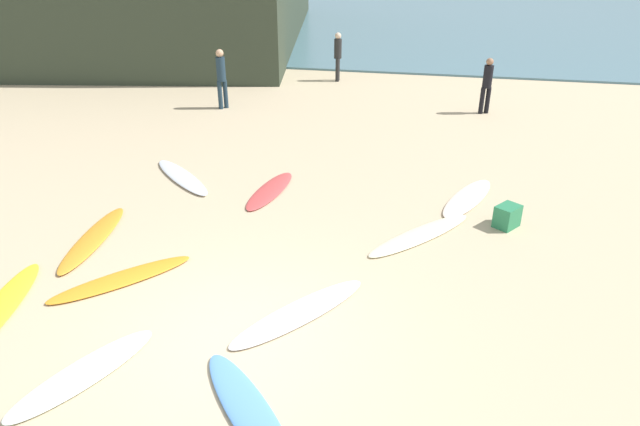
# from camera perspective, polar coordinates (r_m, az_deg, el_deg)

# --- Properties ---
(ground_plane) EXTENTS (120.00, 120.00, 0.00)m
(ground_plane) POSITION_cam_1_polar(r_m,az_deg,el_deg) (8.02, -8.28, -12.66)
(ground_plane) COLOR #C6B28E
(ocean_water) EXTENTS (120.00, 40.00, 0.08)m
(ocean_water) POSITION_cam_1_polar(r_m,az_deg,el_deg) (42.96, 9.02, 19.61)
(ocean_water) COLOR slate
(ocean_water) RESTS_ON ground_plane
(surfboard_0) EXTENTS (1.94, 2.05, 0.07)m
(surfboard_0) POSITION_cam_1_polar(r_m,az_deg,el_deg) (9.67, -19.50, -6.32)
(surfboard_0) COLOR orange
(surfboard_0) RESTS_ON ground_plane
(surfboard_1) EXTENTS (2.03, 2.30, 0.06)m
(surfboard_1) POSITION_cam_1_polar(r_m,az_deg,el_deg) (10.56, 10.18, -2.19)
(surfboard_1) COLOR #EFE9BF
(surfboard_1) RESTS_ON ground_plane
(surfboard_2) EXTENTS (1.87, 1.99, 0.08)m
(surfboard_2) POSITION_cam_1_polar(r_m,az_deg,el_deg) (6.99, -7.26, -19.32)
(surfboard_2) COLOR #5692E4
(surfboard_2) RESTS_ON ground_plane
(surfboard_3) EXTENTS (2.18, 2.08, 0.09)m
(surfboard_3) POSITION_cam_1_polar(r_m,az_deg,el_deg) (13.23, -13.87, 3.60)
(surfboard_3) COLOR silver
(surfboard_3) RESTS_ON ground_plane
(surfboard_4) EXTENTS (0.81, 2.18, 0.06)m
(surfboard_4) POSITION_cam_1_polar(r_m,az_deg,el_deg) (12.23, -5.10, 2.30)
(surfboard_4) COLOR #D64C4D
(surfboard_4) RESTS_ON ground_plane
(surfboard_5) EXTENTS (1.38, 2.12, 0.06)m
(surfboard_5) POSITION_cam_1_polar(r_m,az_deg,el_deg) (8.00, -22.87, -14.75)
(surfboard_5) COLOR white
(surfboard_5) RESTS_ON ground_plane
(surfboard_6) EXTENTS (1.04, 2.44, 0.07)m
(surfboard_6) POSITION_cam_1_polar(r_m,az_deg,el_deg) (9.75, -29.59, -8.22)
(surfboard_6) COLOR yellow
(surfboard_6) RESTS_ON ground_plane
(surfboard_7) EXTENTS (1.91, 2.31, 0.06)m
(surfboard_7) POSITION_cam_1_polar(r_m,az_deg,el_deg) (8.40, -2.06, -10.06)
(surfboard_7) COLOR silver
(surfboard_7) RESTS_ON ground_plane
(surfboard_8) EXTENTS (0.79, 2.55, 0.08)m
(surfboard_8) POSITION_cam_1_polar(r_m,az_deg,el_deg) (11.06, -22.06, -2.39)
(surfboard_8) COLOR orange
(surfboard_8) RESTS_ON ground_plane
(surfboard_9) EXTENTS (1.40, 2.33, 0.07)m
(surfboard_9) POSITION_cam_1_polar(r_m,az_deg,el_deg) (12.23, 14.77, 1.50)
(surfboard_9) COLOR #F9DFCA
(surfboard_9) RESTS_ON ground_plane
(beachgoer_near) EXTENTS (0.30, 0.34, 1.77)m
(beachgoer_near) POSITION_cam_1_polar(r_m,az_deg,el_deg) (21.71, 1.82, 15.84)
(beachgoer_near) COLOR black
(beachgoer_near) RESTS_ON ground_plane
(beachgoer_mid) EXTENTS (0.39, 0.39, 1.85)m
(beachgoer_mid) POSITION_cam_1_polar(r_m,az_deg,el_deg) (18.29, -10.00, 13.59)
(beachgoer_mid) COLOR #1E3342
(beachgoer_mid) RESTS_ON ground_plane
(beachgoer_far) EXTENTS (0.38, 0.38, 1.69)m
(beachgoer_far) POSITION_cam_1_polar(r_m,az_deg,el_deg) (18.25, 16.62, 12.54)
(beachgoer_far) COLOR black
(beachgoer_far) RESTS_ON ground_plane
(beach_cooler) EXTENTS (0.56, 0.58, 0.43)m
(beach_cooler) POSITION_cam_1_polar(r_m,az_deg,el_deg) (11.23, 18.50, -0.32)
(beach_cooler) COLOR #287F51
(beach_cooler) RESTS_ON ground_plane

